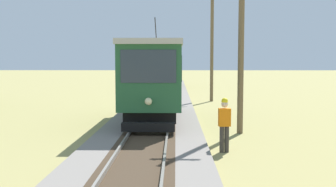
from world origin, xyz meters
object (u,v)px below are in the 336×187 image
object	(u,v)px
freight_car	(167,74)
track_worker	(224,122)
utility_pole_mid	(241,27)
utility_pole_far	(212,42)
gravel_pile	(135,83)
red_tram	(154,77)

from	to	relation	value
freight_car	track_worker	size ratio (longest dim) A/B	2.91
utility_pole_mid	utility_pole_far	size ratio (longest dim) A/B	1.00
freight_car	utility_pole_mid	size ratio (longest dim) A/B	0.62
utility_pole_far	gravel_pile	distance (m)	18.50
gravel_pile	track_worker	size ratio (longest dim) A/B	1.29
utility_pole_far	gravel_pile	size ratio (longest dim) A/B	3.69
track_worker	utility_pole_mid	bearing A→B (deg)	-21.47
utility_pole_far	track_worker	xyz separation A→B (m)	(-1.06, -16.48, -3.35)
utility_pole_far	freight_car	bearing A→B (deg)	103.27
red_tram	utility_pole_mid	xyz separation A→B (m)	(3.66, -2.70, 2.13)
utility_pole_mid	track_worker	bearing A→B (deg)	-107.15
red_tram	utility_pole_mid	bearing A→B (deg)	-36.38
utility_pole_mid	gravel_pile	size ratio (longest dim) A/B	3.67
red_tram	freight_car	world-z (taller)	red_tram
utility_pole_mid	utility_pole_far	distance (m)	13.06
utility_pole_far	track_worker	world-z (taller)	utility_pole_far
track_worker	red_tram	bearing A→B (deg)	18.77
utility_pole_mid	utility_pole_far	xyz separation A→B (m)	(0.00, 13.06, 0.02)
red_tram	track_worker	xyz separation A→B (m)	(2.61, -6.12, -1.21)
gravel_pile	freight_car	bearing A→B (deg)	-14.92
red_tram	utility_pole_mid	distance (m)	5.02
red_tram	gravel_pile	world-z (taller)	red_tram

